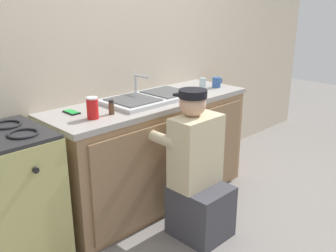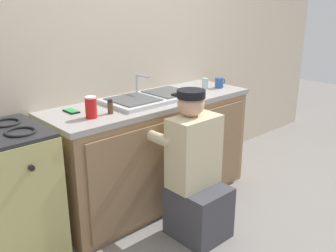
% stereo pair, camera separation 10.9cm
% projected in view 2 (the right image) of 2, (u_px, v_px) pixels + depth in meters
% --- Properties ---
extents(ground_plane, '(12.00, 12.00, 0.00)m').
position_uv_depth(ground_plane, '(176.00, 210.00, 3.17)').
color(ground_plane, gray).
extents(back_wall, '(6.00, 0.10, 2.50)m').
position_uv_depth(back_wall, '(125.00, 54.00, 3.23)').
color(back_wall, beige).
rests_on(back_wall, ground_plane).
extents(counter_cabinet, '(1.79, 0.62, 0.87)m').
position_uv_depth(counter_cabinet, '(153.00, 153.00, 3.23)').
color(counter_cabinet, '#997551').
rests_on(counter_cabinet, ground_plane).
extents(countertop, '(1.83, 0.62, 0.04)m').
position_uv_depth(countertop, '(152.00, 102.00, 3.10)').
color(countertop, '#9E9993').
rests_on(countertop, counter_cabinet).
extents(sink_double_basin, '(0.80, 0.44, 0.19)m').
position_uv_depth(sink_double_basin, '(151.00, 97.00, 3.08)').
color(sink_double_basin, silver).
rests_on(sink_double_basin, countertop).
extents(stove_range, '(0.64, 0.62, 0.94)m').
position_uv_depth(stove_range, '(0.00, 201.00, 2.40)').
color(stove_range, tan).
rests_on(stove_range, ground_plane).
extents(plumber_person, '(0.42, 0.61, 1.10)m').
position_uv_depth(plumber_person, '(195.00, 178.00, 2.73)').
color(plumber_person, '#3F3F47').
rests_on(plumber_person, ground_plane).
extents(spice_bottle_pepper, '(0.04, 0.04, 0.10)m').
position_uv_depth(spice_bottle_pepper, '(110.00, 107.00, 2.69)').
color(spice_bottle_pepper, '#513823').
rests_on(spice_bottle_pepper, countertop).
extents(coffee_mug, '(0.13, 0.08, 0.09)m').
position_uv_depth(coffee_mug, '(219.00, 83.00, 3.50)').
color(coffee_mug, '#335699').
rests_on(coffee_mug, countertop).
extents(water_glass, '(0.06, 0.06, 0.10)m').
position_uv_depth(water_glass, '(205.00, 84.00, 3.45)').
color(water_glass, '#ADC6CC').
rests_on(water_glass, countertop).
extents(cell_phone, '(0.07, 0.14, 0.01)m').
position_uv_depth(cell_phone, '(71.00, 111.00, 2.74)').
color(cell_phone, black).
rests_on(cell_phone, countertop).
extents(soda_cup_red, '(0.08, 0.08, 0.15)m').
position_uv_depth(soda_cup_red, '(91.00, 107.00, 2.58)').
color(soda_cup_red, red).
rests_on(soda_cup_red, countertop).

